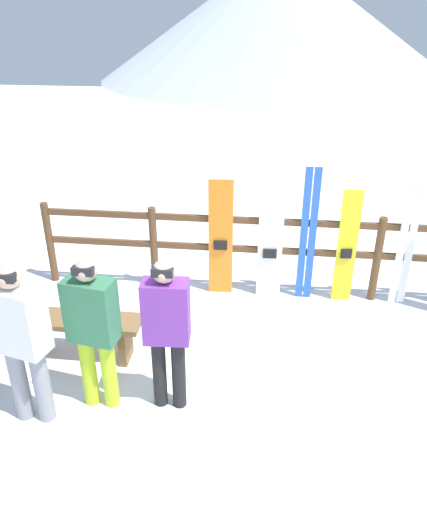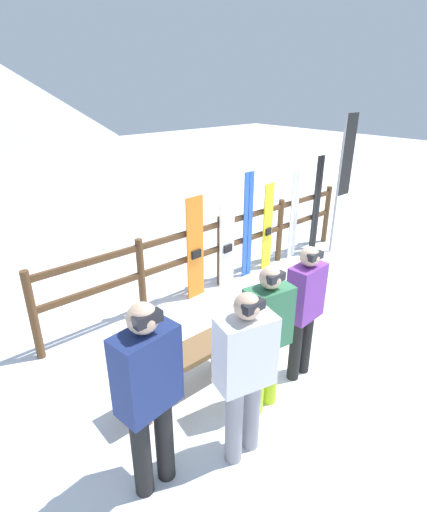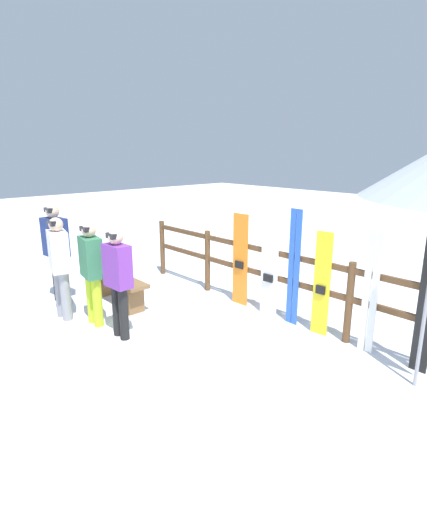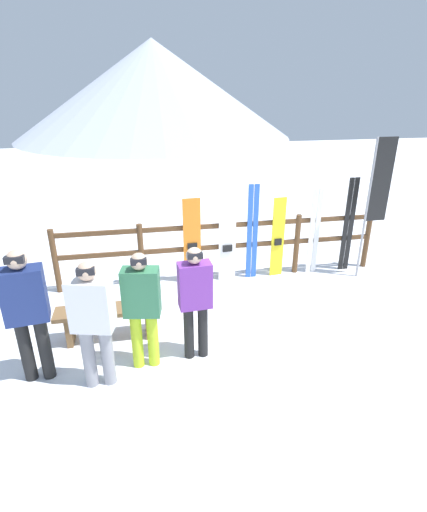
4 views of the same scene
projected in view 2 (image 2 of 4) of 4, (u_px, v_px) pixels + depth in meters
ground_plane at (316, 334)px, 5.20m from camera, size 40.00×40.00×0.00m
fence at (220, 245)px, 6.22m from camera, size 5.83×0.10×1.14m
bench at (183, 364)px, 4.09m from camera, size 1.42×0.36×0.49m
person_navy at (148, 389)px, 2.89m from camera, size 0.50×0.31×1.69m
person_purple at (305, 305)px, 4.14m from camera, size 0.42×0.25×1.55m
person_white at (245, 369)px, 3.19m from camera, size 0.52×0.36×1.60m
person_plaid_green at (267, 332)px, 3.70m from camera, size 0.47×0.31×1.55m
snowboard_orange at (195, 249)px, 5.82m from camera, size 0.31×0.07×1.56m
snowboard_white at (227, 244)px, 6.23m from camera, size 0.31×0.07×1.38m
ski_pair_blue at (248, 226)px, 6.43m from camera, size 0.20×0.02×1.76m
snowboard_yellow at (268, 227)px, 6.77m from camera, size 0.24×0.08×1.50m
ski_pair_white at (294, 215)px, 7.17m from camera, size 0.19×0.02×1.62m
ski_pair_black at (317, 204)px, 7.54m from camera, size 0.20×0.02×1.79m
rental_flag at (344, 168)px, 7.16m from camera, size 0.40×0.04×2.53m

